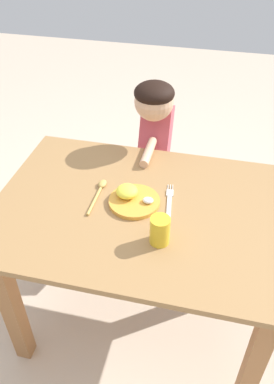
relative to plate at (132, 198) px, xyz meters
name	(u,v)px	position (x,y,z in m)	size (l,w,h in m)	color
ground_plane	(143,316)	(0.06, -0.02, -0.76)	(8.00, 8.00, 0.00)	beige
dining_table	(144,233)	(0.06, -0.02, -0.16)	(1.20, 0.83, 0.74)	#9A7143
plate	(132,198)	(0.00, 0.00, 0.00)	(0.20, 0.20, 0.06)	gold
fork	(169,201)	(0.14, 0.03, -0.02)	(0.04, 0.20, 0.01)	silver
spoon	(99,191)	(-0.15, 0.03, -0.01)	(0.03, 0.22, 0.02)	tan
drinking_cup	(160,231)	(0.14, -0.19, 0.04)	(0.07, 0.07, 0.11)	gold
person	(155,158)	(-0.01, 0.51, -0.15)	(0.18, 0.41, 1.06)	#3B5175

